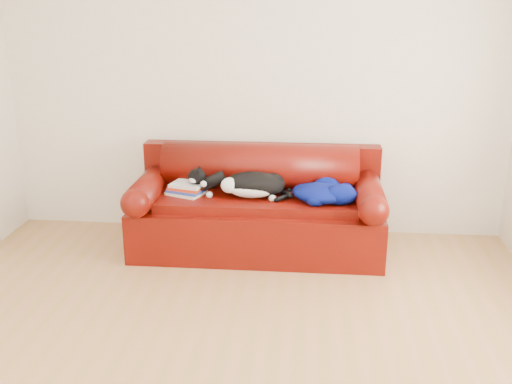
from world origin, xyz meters
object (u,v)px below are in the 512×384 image
sofa_base (258,223)px  book_stack (187,189)px  blanket (323,192)px  cat (253,185)px

sofa_base → book_stack: bearing=-175.3°
sofa_base → book_stack: size_ratio=5.89×
book_stack → blanket: (1.14, -0.05, 0.02)m
book_stack → blanket: 1.14m
blanket → book_stack: bearing=177.6°
sofa_base → blanket: size_ratio=3.95×
book_stack → cat: 0.56m
book_stack → cat: size_ratio=0.47×
sofa_base → book_stack: (-0.59, -0.05, 0.31)m
blanket → cat: bearing=177.5°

